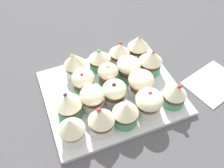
{
  "coord_description": "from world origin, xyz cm",
  "views": [
    {
      "loc": [
        15.28,
        38.3,
        52.93
      ],
      "look_at": [
        0.0,
        0.0,
        4.2
      ],
      "focal_mm": 39.34,
      "sensor_mm": 36.0,
      "label": 1
    }
  ],
  "objects_px": {
    "napkin": "(213,83)",
    "cupcake_0": "(138,46)",
    "cupcake_12": "(175,94)",
    "cupcake_5": "(129,68)",
    "cupcake_10": "(93,98)",
    "cupcake_15": "(101,120)",
    "cupcake_13": "(149,103)",
    "cupcake_4": "(151,61)",
    "cupcake_9": "(115,93)",
    "cupcake_14": "(125,113)",
    "cupcake_6": "(107,75)",
    "baking_tray": "(112,93)",
    "cupcake_11": "(69,104)",
    "cupcake_8": "(141,84)",
    "cupcake_7": "(83,81)",
    "cupcake_16": "(72,129)",
    "cupcake_2": "(99,59)",
    "cupcake_3": "(75,64)",
    "cupcake_1": "(120,53)"
  },
  "relations": [
    {
      "from": "napkin",
      "to": "cupcake_0",
      "type": "bearing_deg",
      "value": -47.12
    },
    {
      "from": "cupcake_12",
      "to": "cupcake_5",
      "type": "bearing_deg",
      "value": -60.75
    },
    {
      "from": "cupcake_10",
      "to": "cupcake_15",
      "type": "distance_m",
      "value": 0.07
    },
    {
      "from": "cupcake_12",
      "to": "cupcake_13",
      "type": "relative_size",
      "value": 1.0
    },
    {
      "from": "cupcake_4",
      "to": "cupcake_15",
      "type": "height_order",
      "value": "same"
    },
    {
      "from": "cupcake_13",
      "to": "cupcake_15",
      "type": "bearing_deg",
      "value": 1.89
    },
    {
      "from": "cupcake_9",
      "to": "cupcake_14",
      "type": "height_order",
      "value": "cupcake_9"
    },
    {
      "from": "cupcake_6",
      "to": "cupcake_10",
      "type": "relative_size",
      "value": 1.09
    },
    {
      "from": "baking_tray",
      "to": "cupcake_11",
      "type": "xyz_separation_m",
      "value": [
        0.12,
        0.03,
        0.04
      ]
    },
    {
      "from": "cupcake_8",
      "to": "cupcake_12",
      "type": "distance_m",
      "value": 0.09
    },
    {
      "from": "cupcake_7",
      "to": "cupcake_13",
      "type": "bearing_deg",
      "value": 135.39
    },
    {
      "from": "baking_tray",
      "to": "cupcake_8",
      "type": "relative_size",
      "value": 4.69
    },
    {
      "from": "cupcake_5",
      "to": "cupcake_13",
      "type": "distance_m",
      "value": 0.13
    },
    {
      "from": "cupcake_5",
      "to": "napkin",
      "type": "xyz_separation_m",
      "value": [
        -0.22,
        0.1,
        -0.04
      ]
    },
    {
      "from": "cupcake_7",
      "to": "cupcake_6",
      "type": "bearing_deg",
      "value": 176.37
    },
    {
      "from": "cupcake_9",
      "to": "napkin",
      "type": "height_order",
      "value": "cupcake_9"
    },
    {
      "from": "cupcake_14",
      "to": "cupcake_15",
      "type": "height_order",
      "value": "cupcake_15"
    },
    {
      "from": "cupcake_16",
      "to": "napkin",
      "type": "distance_m",
      "value": 0.42
    },
    {
      "from": "cupcake_9",
      "to": "napkin",
      "type": "bearing_deg",
      "value": 172.38
    },
    {
      "from": "cupcake_4",
      "to": "cupcake_6",
      "type": "xyz_separation_m",
      "value": [
        0.13,
        0.0,
        -0.0
      ]
    },
    {
      "from": "cupcake_13",
      "to": "cupcake_12",
      "type": "bearing_deg",
      "value": -179.39
    },
    {
      "from": "cupcake_2",
      "to": "cupcake_12",
      "type": "relative_size",
      "value": 0.92
    },
    {
      "from": "cupcake_8",
      "to": "baking_tray",
      "type": "bearing_deg",
      "value": -27.1
    },
    {
      "from": "cupcake_3",
      "to": "cupcake_12",
      "type": "height_order",
      "value": "cupcake_3"
    },
    {
      "from": "cupcake_3",
      "to": "cupcake_8",
      "type": "xyz_separation_m",
      "value": [
        -0.14,
        0.13,
        -0.0
      ]
    },
    {
      "from": "cupcake_6",
      "to": "cupcake_8",
      "type": "bearing_deg",
      "value": 137.89
    },
    {
      "from": "cupcake_10",
      "to": "cupcake_14",
      "type": "height_order",
      "value": "cupcake_14"
    },
    {
      "from": "cupcake_12",
      "to": "cupcake_14",
      "type": "xyz_separation_m",
      "value": [
        0.14,
        0.01,
        0.0
      ]
    },
    {
      "from": "cupcake_10",
      "to": "napkin",
      "type": "distance_m",
      "value": 0.35
    },
    {
      "from": "cupcake_9",
      "to": "cupcake_14",
      "type": "xyz_separation_m",
      "value": [
        -0.0,
        0.07,
        0.0
      ]
    },
    {
      "from": "cupcake_12",
      "to": "cupcake_13",
      "type": "xyz_separation_m",
      "value": [
        0.07,
        0.0,
        0.0
      ]
    },
    {
      "from": "cupcake_8",
      "to": "cupcake_0",
      "type": "bearing_deg",
      "value": -113.2
    },
    {
      "from": "cupcake_3",
      "to": "napkin",
      "type": "bearing_deg",
      "value": 154.38
    },
    {
      "from": "cupcake_0",
      "to": "cupcake_8",
      "type": "distance_m",
      "value": 0.14
    },
    {
      "from": "cupcake_1",
      "to": "cupcake_14",
      "type": "xyz_separation_m",
      "value": [
        0.07,
        0.2,
        0.0
      ]
    },
    {
      "from": "cupcake_0",
      "to": "cupcake_13",
      "type": "distance_m",
      "value": 0.2
    },
    {
      "from": "cupcake_9",
      "to": "cupcake_7",
      "type": "bearing_deg",
      "value": -46.93
    },
    {
      "from": "cupcake_13",
      "to": "napkin",
      "type": "xyz_separation_m",
      "value": [
        -0.22,
        -0.02,
        -0.04
      ]
    },
    {
      "from": "cupcake_1",
      "to": "cupcake_11",
      "type": "relative_size",
      "value": 0.98
    },
    {
      "from": "cupcake_6",
      "to": "cupcake_14",
      "type": "relative_size",
      "value": 1.02
    },
    {
      "from": "cupcake_10",
      "to": "cupcake_16",
      "type": "xyz_separation_m",
      "value": [
        0.07,
        0.07,
        0.0
      ]
    },
    {
      "from": "cupcake_16",
      "to": "napkin",
      "type": "relative_size",
      "value": 0.51
    },
    {
      "from": "cupcake_12",
      "to": "napkin",
      "type": "height_order",
      "value": "cupcake_12"
    },
    {
      "from": "cupcake_8",
      "to": "cupcake_10",
      "type": "xyz_separation_m",
      "value": [
        0.13,
        -0.01,
        -0.0
      ]
    },
    {
      "from": "cupcake_0",
      "to": "cupcake_6",
      "type": "relative_size",
      "value": 1.08
    },
    {
      "from": "cupcake_3",
      "to": "cupcake_11",
      "type": "xyz_separation_m",
      "value": [
        0.05,
        0.12,
        -0.0
      ]
    },
    {
      "from": "cupcake_3",
      "to": "cupcake_4",
      "type": "relative_size",
      "value": 1.0
    },
    {
      "from": "cupcake_0",
      "to": "cupcake_16",
      "type": "bearing_deg",
      "value": 37.03
    },
    {
      "from": "cupcake_7",
      "to": "cupcake_16",
      "type": "distance_m",
      "value": 0.14
    },
    {
      "from": "cupcake_2",
      "to": "cupcake_3",
      "type": "distance_m",
      "value": 0.07
    }
  ]
}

